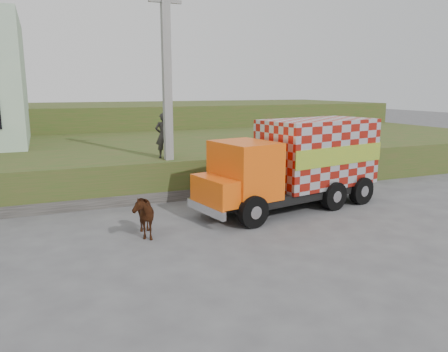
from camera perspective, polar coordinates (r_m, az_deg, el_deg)
name	(u,v)px	position (r m, az deg, el deg)	size (l,w,h in m)	color
ground	(244,229)	(13.23, 2.62, -6.98)	(120.00, 120.00, 0.00)	#474749
embankment	(160,157)	(22.27, -8.41, 2.46)	(40.00, 12.00, 1.50)	#2F501A
embankment_far	(119,124)	(33.87, -13.55, 6.58)	(40.00, 12.00, 3.00)	#2F501A
retaining_strip	(147,198)	(16.39, -10.08, -2.79)	(16.00, 0.50, 0.40)	#595651
utility_pole	(167,91)	(16.53, -7.42, 10.99)	(1.20, 0.30, 8.00)	gray
cargo_truck	(298,163)	(15.59, 9.65, 1.71)	(7.19, 3.51, 3.08)	black
cow	(141,214)	(12.72, -10.78, -4.88)	(0.70, 1.53, 1.30)	#34100D
pedestrian	(163,135)	(17.09, -7.93, 5.27)	(0.64, 0.42, 1.74)	#2D2A28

